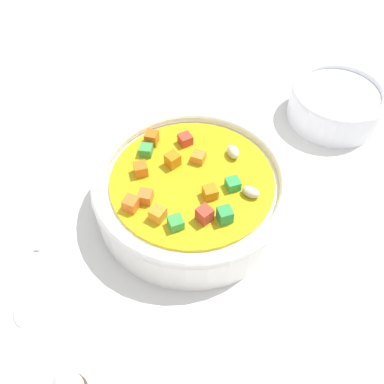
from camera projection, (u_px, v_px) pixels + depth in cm
name	position (u px, v px, depth cm)	size (l,w,h in cm)	color
ground_plane	(192.00, 212.00, 49.38)	(140.00, 140.00, 2.00)	silver
soup_bowl_main	(192.00, 190.00, 46.35)	(20.65, 20.65, 6.17)	white
spoon	(34.00, 260.00, 43.92)	(7.20, 19.00, 0.94)	silver
side_bowl_small	(336.00, 103.00, 55.88)	(11.92, 11.92, 4.62)	white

